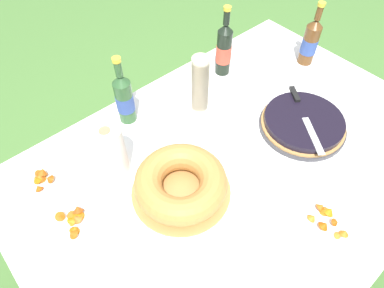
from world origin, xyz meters
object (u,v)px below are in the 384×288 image
cider_bottle_green (124,98)px  snack_plate_far (43,179)px  serving_knife (303,113)px  snack_plate_right (73,221)px  cup_stack (200,85)px  cider_bottle_amber (310,41)px  bundt_cake (181,183)px  berry_tart (303,124)px  paper_towel_roll (111,151)px  juice_bottle_red (224,49)px  snack_plate_near (331,219)px

cider_bottle_green → snack_plate_far: (-0.42, -0.06, -0.11)m
serving_knife → snack_plate_right: bearing=-68.6°
cider_bottle_green → snack_plate_far: 0.44m
cup_stack → cider_bottle_amber: size_ratio=0.86×
cider_bottle_green → bundt_cake: bearing=-98.4°
berry_tart → paper_towel_roll: size_ratio=1.61×
serving_knife → snack_plate_right: 0.98m
cup_stack → cider_bottle_amber: bearing=-9.2°
bundt_cake → berry_tart: bearing=-9.5°
serving_knife → juice_bottle_red: (-0.01, 0.46, 0.07)m
berry_tart → serving_knife: 0.05m
snack_plate_right → paper_towel_roll: size_ratio=0.93×
berry_tart → snack_plate_far: 1.04m
berry_tart → snack_plate_near: berry_tart is taller
cider_bottle_amber → paper_towel_roll: bearing=176.6°
juice_bottle_red → snack_plate_near: juice_bottle_red is taller
berry_tart → cider_bottle_amber: (0.38, 0.27, 0.09)m
cup_stack → juice_bottle_red: 0.28m
cider_bottle_green → paper_towel_roll: cider_bottle_green is taller
bundt_cake → paper_towel_roll: (-0.12, 0.24, 0.06)m
serving_knife → juice_bottle_red: 0.47m
juice_bottle_red → snack_plate_far: bearing=-178.7°
berry_tart → cider_bottle_green: size_ratio=1.14×
juice_bottle_red → paper_towel_roll: juice_bottle_red is taller
juice_bottle_red → snack_plate_near: (-0.28, -0.81, -0.12)m
serving_knife → snack_plate_far: 1.05m
cider_bottle_green → paper_towel_roll: (-0.19, -0.19, -0.01)m
snack_plate_right → bundt_cake: bearing=-22.3°
cider_bottle_green → snack_plate_near: size_ratio=1.36×
cider_bottle_amber → snack_plate_near: size_ratio=1.35×
cup_stack → berry_tart: bearing=-56.8°
juice_bottle_red → bundt_cake: bearing=-146.5°
cider_bottle_green → juice_bottle_red: size_ratio=0.93×
snack_plate_near → snack_plate_far: snack_plate_far is taller
cup_stack → snack_plate_near: 0.71m
cup_stack → bundt_cake: bearing=-140.8°
snack_plate_near → paper_towel_roll: 0.80m
serving_knife → snack_plate_right: (-0.95, 0.22, -0.05)m
juice_bottle_red → snack_plate_right: (-0.94, -0.24, -0.12)m
cider_bottle_green → cup_stack: bearing=-29.4°
bundt_cake → cup_stack: cup_stack is taller
snack_plate_far → paper_towel_roll: size_ratio=0.87×
berry_tart → cider_bottle_amber: cider_bottle_amber is taller
snack_plate_near → snack_plate_right: 0.87m
cup_stack → snack_plate_near: bearing=-92.5°
paper_towel_roll → cup_stack: bearing=4.5°
snack_plate_far → paper_towel_roll: bearing=-29.3°
cup_stack → paper_towel_roll: 0.46m
snack_plate_far → cider_bottle_amber: bearing=-8.4°
berry_tart → serving_knife: size_ratio=1.10×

